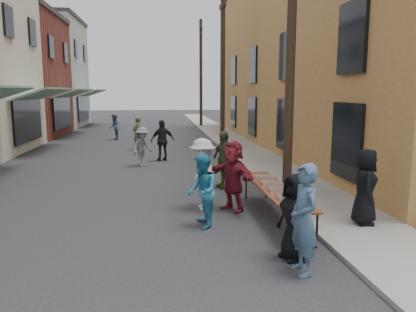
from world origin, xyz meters
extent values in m
plane|color=#28282B|center=(0.00, 0.00, 0.00)|extent=(120.00, 120.00, 0.00)
cube|color=gray|center=(5.00, 15.00, 0.05)|extent=(2.20, 60.00, 0.10)
cube|color=gray|center=(-10.00, 29.00, 4.50)|extent=(8.00, 8.00, 9.00)
cube|color=#B37940|center=(11.10, 14.00, 5.00)|extent=(10.00, 28.00, 10.00)
cylinder|color=#2D2116|center=(4.30, 3.00, 4.50)|extent=(0.26, 0.26, 9.00)
cylinder|color=#2D2116|center=(4.30, 15.00, 4.50)|extent=(0.26, 0.26, 9.00)
cylinder|color=#2D2116|center=(4.30, 27.00, 4.50)|extent=(0.26, 0.26, 9.00)
cube|color=maroon|center=(3.38, 1.03, 0.73)|extent=(0.70, 4.00, 0.04)
cylinder|color=black|center=(3.09, -0.85, 0.35)|extent=(0.04, 0.04, 0.71)
cylinder|color=black|center=(3.67, -0.85, 0.35)|extent=(0.04, 0.04, 0.71)
cylinder|color=black|center=(3.09, 2.91, 0.35)|extent=(0.04, 0.04, 0.71)
cylinder|color=black|center=(3.67, 2.91, 0.35)|extent=(0.04, 0.04, 0.71)
cube|color=maroon|center=(3.38, -0.62, 0.79)|extent=(0.50, 0.33, 0.08)
cube|color=#B2B2B7|center=(3.38, 0.03, 0.79)|extent=(0.50, 0.33, 0.08)
cube|color=tan|center=(3.38, 0.73, 0.79)|extent=(0.50, 0.33, 0.08)
cube|color=#B2B2B7|center=(3.38, 1.43, 0.79)|extent=(0.50, 0.33, 0.08)
cube|color=tan|center=(3.38, 2.13, 0.79)|extent=(0.50, 0.33, 0.08)
cylinder|color=#A57F26|center=(3.16, -0.92, 0.79)|extent=(0.07, 0.07, 0.08)
cylinder|color=#A57F26|center=(3.16, -0.82, 0.79)|extent=(0.07, 0.07, 0.08)
cylinder|color=#A57F26|center=(3.16, -0.72, 0.79)|extent=(0.07, 0.07, 0.08)
cylinder|color=tan|center=(3.58, -0.87, 0.81)|extent=(0.08, 0.08, 0.12)
imported|color=black|center=(3.06, -1.29, 0.79)|extent=(0.69, 0.88, 1.59)
imported|color=#426080|center=(3.01, -1.88, 0.93)|extent=(0.51, 0.72, 1.87)
imported|color=teal|center=(1.60, 0.66, 0.82)|extent=(0.64, 0.82, 1.65)
imported|color=silver|center=(1.77, 2.09, 0.92)|extent=(0.82, 1.26, 1.84)
imported|color=#485330|center=(2.67, 4.33, 0.91)|extent=(0.87, 1.15, 1.82)
imported|color=maroon|center=(2.51, 1.86, 0.90)|extent=(1.33, 1.70, 1.80)
imported|color=black|center=(5.16, 0.19, 0.94)|extent=(0.78, 0.95, 1.68)
imported|color=slate|center=(-0.02, 8.48, 0.80)|extent=(1.10, 1.18, 1.59)
imported|color=black|center=(0.82, 9.67, 0.90)|extent=(1.13, 0.72, 1.80)
imported|color=#4D5A34|center=(-0.45, 13.25, 0.87)|extent=(0.70, 0.76, 1.74)
imported|color=#435F83|center=(-2.11, 17.82, 0.81)|extent=(0.70, 0.85, 1.62)
camera|label=1|loc=(0.68, -8.04, 3.01)|focal=35.00mm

